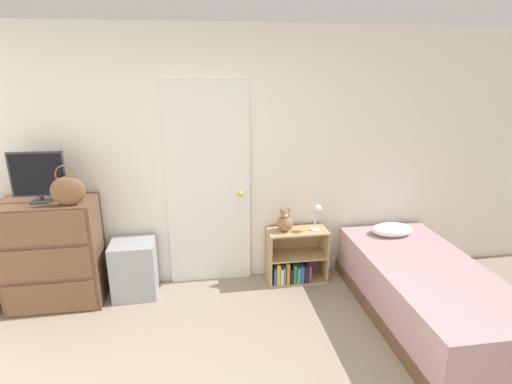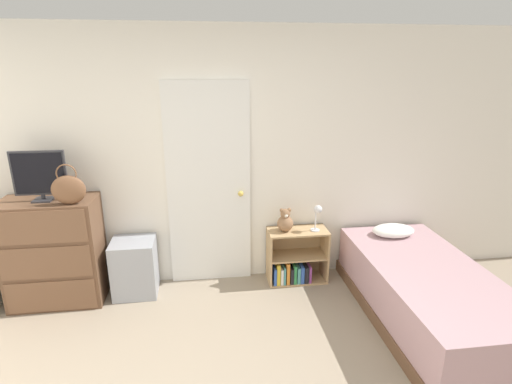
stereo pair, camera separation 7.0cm
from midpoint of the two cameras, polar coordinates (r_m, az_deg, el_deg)
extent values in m
cube|color=white|center=(3.98, -6.06, 4.46)|extent=(10.00, 0.06, 2.55)
cube|color=white|center=(4.00, -6.25, 0.78)|extent=(0.83, 0.04, 2.05)
sphere|color=gold|center=(3.99, -1.70, -0.25)|extent=(0.06, 0.06, 0.06)
cube|color=brown|center=(4.21, -26.41, -7.64)|extent=(0.84, 0.44, 1.02)
cube|color=brown|center=(4.17, -26.74, -13.17)|extent=(0.77, 0.01, 0.30)
cube|color=brown|center=(4.02, -27.41, -9.00)|extent=(0.77, 0.01, 0.30)
cube|color=brown|center=(3.89, -28.10, -4.53)|extent=(0.77, 0.01, 0.30)
cube|color=#2D2D33|center=(4.03, -27.62, -0.97)|extent=(0.16, 0.16, 0.02)
cylinder|color=#2D2D33|center=(4.03, -27.68, -0.59)|extent=(0.04, 0.04, 0.04)
cube|color=#2D2D33|center=(3.97, -28.12, 2.41)|extent=(0.46, 0.02, 0.40)
cube|color=black|center=(3.96, -28.19, 2.36)|extent=(0.42, 0.01, 0.36)
ellipsoid|color=brown|center=(3.79, -24.73, 0.27)|extent=(0.29, 0.10, 0.26)
torus|color=brown|center=(3.75, -25.01, 2.38)|extent=(0.17, 0.01, 0.17)
cube|color=#999EA8|center=(4.16, -16.44, -10.25)|extent=(0.42, 0.38, 0.56)
cube|color=tan|center=(4.19, 2.35, -9.25)|extent=(0.02, 0.30, 0.57)
cube|color=tan|center=(4.32, 10.23, -8.64)|extent=(0.02, 0.30, 0.57)
cube|color=tan|center=(4.37, 6.23, -12.17)|extent=(0.58, 0.30, 0.02)
cube|color=tan|center=(4.25, 6.36, -8.96)|extent=(0.58, 0.30, 0.02)
cube|color=tan|center=(4.13, 6.48, -5.56)|extent=(0.58, 0.30, 0.02)
cube|color=tan|center=(4.37, 5.90, -8.12)|extent=(0.61, 0.01, 0.57)
cube|color=#3359B2|center=(4.27, 2.97, -11.39)|extent=(0.03, 0.25, 0.18)
cube|color=gold|center=(4.24, 3.53, -11.28)|extent=(0.04, 0.20, 0.22)
cube|color=white|center=(4.25, 4.03, -11.58)|extent=(0.03, 0.19, 0.17)
cube|color=teal|center=(4.26, 4.38, -11.40)|extent=(0.02, 0.20, 0.19)
cube|color=orange|center=(4.25, 4.90, -11.19)|extent=(0.03, 0.18, 0.23)
cube|color=black|center=(4.30, 5.35, -11.31)|extent=(0.03, 0.24, 0.17)
cube|color=#338C4C|center=(4.28, 5.83, -11.18)|extent=(0.03, 0.21, 0.20)
cube|color=teal|center=(4.28, 6.40, -11.39)|extent=(0.03, 0.18, 0.17)
cube|color=#3359B2|center=(4.29, 6.92, -11.34)|extent=(0.03, 0.17, 0.18)
cube|color=black|center=(4.33, 7.39, -11.11)|extent=(0.04, 0.23, 0.18)
cube|color=#8C3F8C|center=(4.33, 7.91, -11.12)|extent=(0.02, 0.22, 0.18)
sphere|color=#8C6647|center=(4.07, 4.68, -4.51)|extent=(0.16, 0.16, 0.16)
sphere|color=#8C6647|center=(4.03, 4.72, -3.10)|extent=(0.10, 0.10, 0.10)
sphere|color=silver|center=(3.99, 4.84, -3.41)|extent=(0.04, 0.04, 0.04)
sphere|color=#8C6647|center=(4.01, 4.20, -2.62)|extent=(0.04, 0.04, 0.04)
sphere|color=#8C6647|center=(4.02, 5.26, -2.56)|extent=(0.04, 0.04, 0.04)
cylinder|color=silver|center=(4.14, 8.90, -5.38)|extent=(0.09, 0.09, 0.01)
cylinder|color=silver|center=(4.10, 8.97, -4.04)|extent=(0.01, 0.01, 0.20)
sphere|color=silver|center=(4.05, 9.33, -2.46)|extent=(0.08, 0.08, 0.08)
cube|color=brown|center=(4.02, 23.38, -15.73)|extent=(0.96, 2.00, 0.12)
cube|color=#B28C93|center=(3.89, 23.84, -12.55)|extent=(0.93, 1.94, 0.39)
ellipsoid|color=white|center=(4.35, 19.45, -5.23)|extent=(0.43, 0.28, 0.12)
camera|label=1|loc=(0.03, -89.48, 0.17)|focal=28.00mm
camera|label=2|loc=(0.03, 90.52, -0.17)|focal=28.00mm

